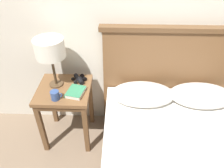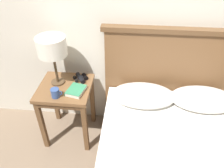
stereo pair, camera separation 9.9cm
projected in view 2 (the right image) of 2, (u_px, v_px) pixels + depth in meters
The scene contains 6 objects.
wall_back at pixel (124, 8), 1.90m from camera, with size 8.00×0.06×2.60m.
nightstand at pixel (66, 95), 2.13m from camera, with size 0.50×0.48×0.65m.
table_lamp at pixel (52, 47), 1.90m from camera, with size 0.26×0.26×0.47m.
book_on_nightstand at pixel (76, 90), 2.00m from camera, with size 0.18×0.21×0.04m.
binoculars_pair at pixel (80, 78), 2.15m from camera, with size 0.16×0.16×0.05m.
coffee_mug at pixel (55, 93), 1.93m from camera, with size 0.10×0.08×0.08m.
Camera 2 is at (0.08, -0.90, 1.91)m, focal length 35.00 mm.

